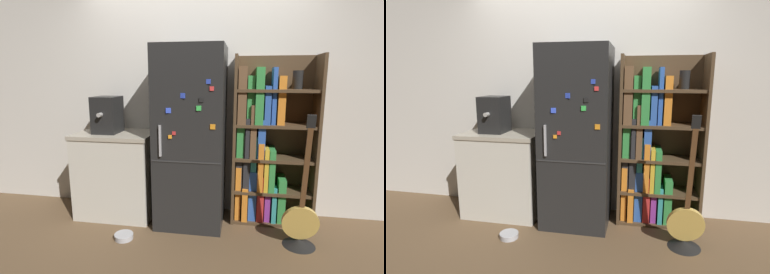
# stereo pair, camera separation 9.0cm
# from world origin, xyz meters

# --- Properties ---
(ground_plane) EXTENTS (16.00, 16.00, 0.00)m
(ground_plane) POSITION_xyz_m (0.00, 0.00, 0.00)
(ground_plane) COLOR brown
(wall_back) EXTENTS (8.00, 0.05, 2.60)m
(wall_back) POSITION_xyz_m (0.00, 0.47, 1.30)
(wall_back) COLOR silver
(wall_back) RESTS_ON ground_plane
(refrigerator) EXTENTS (0.68, 0.67, 1.84)m
(refrigerator) POSITION_xyz_m (-0.00, 0.13, 0.92)
(refrigerator) COLOR black
(refrigerator) RESTS_ON ground_plane
(bookshelf) EXTENTS (0.84, 0.37, 1.75)m
(bookshelf) POSITION_xyz_m (0.74, 0.29, 0.79)
(bookshelf) COLOR #4C3823
(bookshelf) RESTS_ON ground_plane
(kitchen_counter) EXTENTS (0.85, 0.60, 0.94)m
(kitchen_counter) POSITION_xyz_m (-0.85, 0.16, 0.47)
(kitchen_counter) COLOR beige
(kitchen_counter) RESTS_ON ground_plane
(espresso_machine) EXTENTS (0.26, 0.36, 0.39)m
(espresso_machine) POSITION_xyz_m (-0.93, 0.15, 1.13)
(espresso_machine) COLOR black
(espresso_machine) RESTS_ON kitchen_counter
(guitar) EXTENTS (0.33, 0.30, 1.24)m
(guitar) POSITION_xyz_m (1.07, -0.22, 0.18)
(guitar) COLOR black
(guitar) RESTS_ON ground_plane
(pet_bowl) EXTENTS (0.18, 0.18, 0.05)m
(pet_bowl) POSITION_xyz_m (-0.58, -0.38, 0.03)
(pet_bowl) COLOR #B7B7BC
(pet_bowl) RESTS_ON ground_plane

